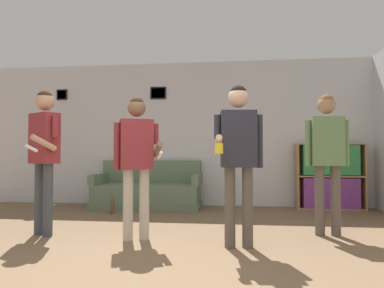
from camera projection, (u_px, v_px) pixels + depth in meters
name	position (u px, v px, depth m)	size (l,w,h in m)	color
ground_plane	(143.00, 280.00, 2.58)	(20.00, 20.00, 0.00)	brown
wall_back	(196.00, 133.00, 6.47)	(8.74, 0.08, 2.70)	silver
couch	(148.00, 192.00, 6.11)	(1.90, 0.80, 0.84)	#5B7056
bookshelf	(330.00, 176.00, 5.95)	(1.13, 0.30, 1.14)	#A87F51
floor_lamp	(49.00, 137.00, 6.24)	(0.28, 0.28, 1.97)	#ADA89E
person_player_foreground_left	(44.00, 145.00, 4.05)	(0.45, 0.59, 1.71)	#3D4247
person_player_foreground_center	(136.00, 152.00, 3.82)	(0.58, 0.39, 1.59)	#B7AD99
person_watcher_holding_cup	(238.00, 147.00, 3.51)	(0.50, 0.45, 1.66)	brown
person_spectator_near_bookshelf	(327.00, 149.00, 4.03)	(0.50, 0.21, 1.66)	brown
bottle_on_floor	(112.00, 207.00, 5.46)	(0.06, 0.06, 0.30)	brown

